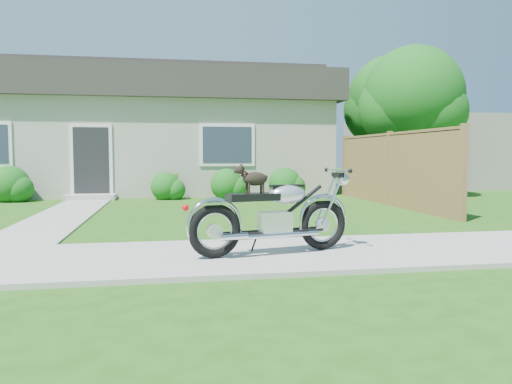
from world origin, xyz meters
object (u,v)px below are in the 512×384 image
potted_plant_left (8,189)px  motorcycle_with_dog (275,215)px  tree_near (418,100)px  potted_plant_right (176,185)px  house (147,130)px  tree_far (396,104)px  fence (389,169)px

potted_plant_left → motorcycle_with_dog: motorcycle_with_dog is taller
tree_near → potted_plant_right: 7.74m
house → tree_near: bearing=-26.5°
house → tree_far: tree_far is taller
tree_far → motorcycle_with_dog: bearing=-122.6°
house → fence: 8.96m
house → potted_plant_left: house is taller
house → motorcycle_with_dog: 12.35m
house → potted_plant_right: house is taller
tree_near → potted_plant_left: tree_near is taller
tree_far → potted_plant_right: size_ratio=6.06×
tree_near → tree_far: size_ratio=0.96×
tree_far → potted_plant_left: bearing=-172.1°
fence → motorcycle_with_dog: (-4.29, -5.84, -0.40)m
tree_far → potted_plant_left: size_ratio=6.77×
tree_near → motorcycle_with_dog: bearing=-127.7°
potted_plant_left → motorcycle_with_dog: bearing=-56.6°
motorcycle_with_dog → tree_near: bearing=40.7°
tree_near → tree_far: (0.44, 2.35, 0.12)m
tree_far → motorcycle_with_dog: tree_far is taller
fence → potted_plant_right: (-5.38, 2.80, -0.54)m
house → motorcycle_with_dog: house is taller
tree_near → tree_far: bearing=79.5°
house → tree_near: tree_near is taller
potted_plant_left → motorcycle_with_dog: 10.34m
house → potted_plant_left: (-3.68, -3.44, -1.80)m
house → potted_plant_left: 5.35m
tree_far → potted_plant_right: 8.34m
fence → tree_far: bearing=62.6°
fence → potted_plant_left: bearing=164.3°
potted_plant_left → motorcycle_with_dog: (5.69, -8.64, 0.19)m
tree_far → potted_plant_left: (-12.31, -1.71, -2.72)m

